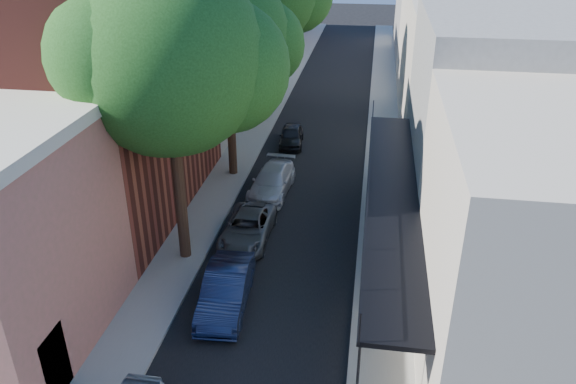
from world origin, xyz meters
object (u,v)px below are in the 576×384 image
at_px(parked_car_b, 226,290).
at_px(parked_car_e, 291,136).
at_px(parked_car_c, 248,228).
at_px(parked_car_d, 272,181).
at_px(oak_mid, 236,38).
at_px(oak_near, 182,61).

height_order(parked_car_b, parked_car_e, parked_car_b).
xyz_separation_m(parked_car_c, parked_car_e, (0.22, 10.96, -0.01)).
height_order(parked_car_c, parked_car_d, parked_car_d).
relative_size(parked_car_c, parked_car_d, 0.95).
xyz_separation_m(oak_mid, parked_car_c, (1.80, -6.54, -6.48)).
relative_size(parked_car_b, parked_car_d, 0.97).
bearing_deg(oak_mid, parked_car_d, -44.89).
xyz_separation_m(oak_mid, parked_car_e, (2.02, 4.42, -6.49)).
bearing_deg(oak_near, parked_car_b, -56.95).
relative_size(parked_car_b, parked_car_e, 1.26).
bearing_deg(parked_car_c, parked_car_b, -86.62).
bearing_deg(parked_car_b, parked_car_c, 89.13).
xyz_separation_m(oak_near, parked_car_c, (1.75, 1.43, -7.31)).
bearing_deg(parked_car_d, oak_near, -104.88).
height_order(parked_car_c, parked_car_e, parked_car_c).
height_order(oak_mid, parked_car_e, oak_mid).
relative_size(oak_mid, parked_car_d, 2.36).
xyz_separation_m(parked_car_c, parked_car_d, (0.22, 4.52, 0.06)).
bearing_deg(oak_mid, parked_car_e, 65.47).
bearing_deg(parked_car_c, oak_near, -140.07).
height_order(oak_near, parked_car_c, oak_near).
bearing_deg(oak_near, parked_car_c, 39.38).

